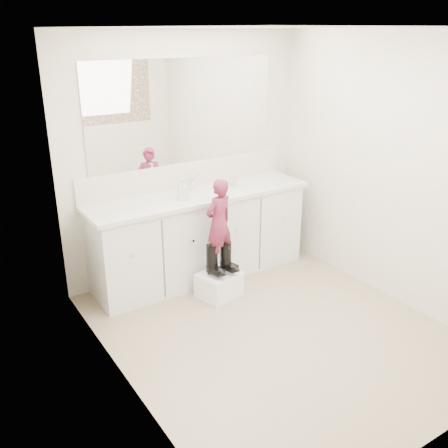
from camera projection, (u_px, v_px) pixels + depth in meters
floor at (274, 330)px, 4.24m from camera, size 3.00×3.00×0.00m
ceiling at (287, 27)px, 3.37m from camera, size 3.00×3.00×0.00m
wall_back at (185, 156)px, 4.98m from camera, size 2.60×0.00×2.60m
wall_left at (118, 231)px, 3.15m from camera, size 0.00×3.00×3.00m
wall_right at (393, 171)px, 4.46m from camera, size 0.00×3.00×3.00m
vanity_cabinet at (200, 237)px, 5.05m from camera, size 2.20×0.55×0.85m
countertop at (200, 196)px, 4.87m from camera, size 2.28×0.58×0.04m
backsplash at (186, 175)px, 5.03m from camera, size 2.28×0.03×0.25m
mirror at (184, 112)px, 4.81m from camera, size 2.00×0.02×1.00m
faucet at (192, 185)px, 4.98m from camera, size 0.08×0.08×0.10m
cup at (233, 181)px, 5.09m from camera, size 0.12×0.12×0.09m
soap_bottle at (183, 189)px, 4.67m from camera, size 0.11×0.12×0.20m
step_stool at (219, 284)px, 4.75m from camera, size 0.43×0.39×0.24m
boot_left at (212, 260)px, 4.61m from camera, size 0.16×0.23×0.31m
boot_right at (226, 257)px, 4.69m from camera, size 0.16×0.23×0.31m
toddler at (219, 223)px, 4.52m from camera, size 0.34×0.26×0.83m
toothbrush at (225, 207)px, 4.50m from camera, size 0.13×0.04×0.06m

